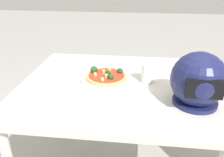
# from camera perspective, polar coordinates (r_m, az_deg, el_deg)

# --- Properties ---
(dining_table) EXTENTS (1.08, 0.92, 0.72)m
(dining_table) POSITION_cam_1_polar(r_m,az_deg,el_deg) (1.36, 1.34, -4.32)
(dining_table) COLOR beige
(dining_table) RESTS_ON ground
(pizza_plate) EXTENTS (0.30, 0.30, 0.01)m
(pizza_plate) POSITION_cam_1_polar(r_m,az_deg,el_deg) (1.35, -1.34, -0.17)
(pizza_plate) COLOR white
(pizza_plate) RESTS_ON dining_table
(pizza) EXTENTS (0.23, 0.23, 0.06)m
(pizza) POSITION_cam_1_polar(r_m,az_deg,el_deg) (1.35, -1.41, 0.64)
(pizza) COLOR tan
(pizza) RESTS_ON pizza_plate
(motorcycle_helmet) EXTENTS (0.25, 0.25, 0.25)m
(motorcycle_helmet) POSITION_cam_1_polar(r_m,az_deg,el_deg) (1.14, 20.30, -0.46)
(motorcycle_helmet) COLOR #191E4C
(motorcycle_helmet) RESTS_ON dining_table
(drinking_glass) EXTENTS (0.07, 0.07, 0.11)m
(drinking_glass) POSITION_cam_1_polar(r_m,az_deg,el_deg) (1.33, 8.65, 1.27)
(drinking_glass) COLOR silver
(drinking_glass) RESTS_ON dining_table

